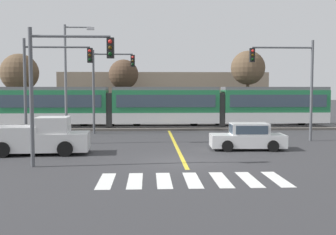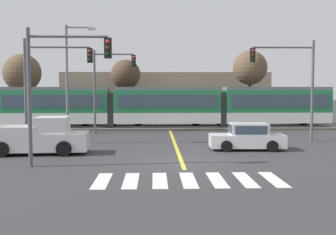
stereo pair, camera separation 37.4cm
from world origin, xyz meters
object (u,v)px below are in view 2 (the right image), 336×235
Objects in this scene: traffic_light_mid_left at (48,75)px; street_lamp_west at (70,71)px; bare_tree_far_west at (22,73)px; bare_tree_east at (250,68)px; traffic_light_mid_right at (292,75)px; pickup_truck at (39,138)px; sedan_crossing at (247,138)px; traffic_light_near_left at (57,75)px; traffic_light_far_left at (108,79)px; light_rail_tram at (167,105)px; bare_tree_west at (126,75)px.

traffic_light_mid_left is 0.78× the size of street_lamp_west.
bare_tree_east is (21.81, -1.27, 0.44)m from bare_tree_far_west.
bare_tree_far_west reaches higher than traffic_light_mid_right.
traffic_light_mid_right is (15.19, 4.80, 3.54)m from pickup_truck.
traffic_light_near_left reaches higher than sedan_crossing.
pickup_truck is at bearing -83.54° from traffic_light_mid_left.
traffic_light_far_left is 0.94× the size of bare_tree_far_west.
bare_tree_far_west is at bearing 147.68° from traffic_light_mid_right.
traffic_light_mid_right is (7.93, -8.95, 2.33)m from light_rail_tram.
bare_tree_far_west is (-9.18, 8.68, 0.72)m from traffic_light_far_left.
light_rail_tram is 18.38m from traffic_light_near_left.
street_lamp_west is 9.93m from bare_tree_far_west.
sedan_crossing is 0.63× the size of bare_tree_far_west.
traffic_light_mid_right is at bearing -20.76° from street_lamp_west.
traffic_light_far_left is 6.81m from traffic_light_mid_left.
bare_tree_east is (15.27, 17.28, 4.55)m from pickup_truck.
street_lamp_west is at bearing 164.38° from traffic_light_far_left.
traffic_light_far_left is 13.55m from traffic_light_mid_right.
bare_tree_west is at bearing 66.78° from street_lamp_west.
bare_tree_east is (12.64, 7.41, 1.16)m from traffic_light_far_left.
bare_tree_far_west reaches higher than traffic_light_far_left.
traffic_light_far_left is at bearing -140.05° from light_rail_tram.
sedan_crossing is at bearing -44.11° from bare_tree_far_west.
traffic_light_far_left is (-4.63, -3.88, 2.18)m from light_rail_tram.
bare_tree_west reaches higher than sedan_crossing.
bare_tree_east is at bearing -10.60° from bare_tree_west.
pickup_truck is 10.75m from traffic_light_far_left.
sedan_crossing is 0.60× the size of bare_tree_east.
traffic_light_mid_left is (-0.43, 3.78, 3.47)m from pickup_truck.
traffic_light_far_left reaches higher than sedan_crossing.
light_rail_tram reaches higher than pickup_truck.
traffic_light_mid_left is 0.93× the size of bare_tree_east.
bare_tree_east is (0.08, 12.48, 1.01)m from traffic_light_mid_right.
traffic_light_mid_left is 20.73m from bare_tree_east.
traffic_light_mid_left is 6.96m from street_lamp_west.
traffic_light_near_left is at bearing -69.32° from bare_tree_far_west.
traffic_light_near_left is 0.91× the size of bare_tree_far_west.
traffic_light_mid_left is 1.04× the size of bare_tree_west.
traffic_light_mid_left is 1.06× the size of traffic_light_near_left.
pickup_truck is at bearing 116.56° from traffic_light_near_left.
street_lamp_west is (-11.88, 9.62, 4.11)m from sedan_crossing.
sedan_crossing is 11.50m from pickup_truck.
traffic_light_mid_left reaches higher than bare_tree_west.
traffic_light_far_left reaches higher than traffic_light_near_left.
light_rail_tram reaches higher than sedan_crossing.
street_lamp_west is (-3.07, 0.86, 0.58)m from traffic_light_far_left.
bare_tree_west reaches higher than light_rail_tram.
street_lamp_west reaches higher than traffic_light_near_left.
sedan_crossing is 0.51× the size of street_lamp_west.
traffic_light_mid_left is at bearing -89.92° from street_lamp_west.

